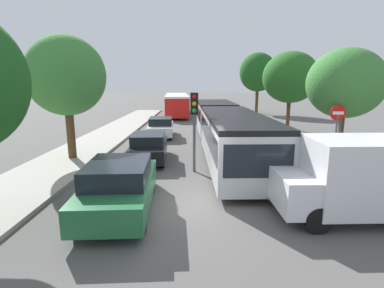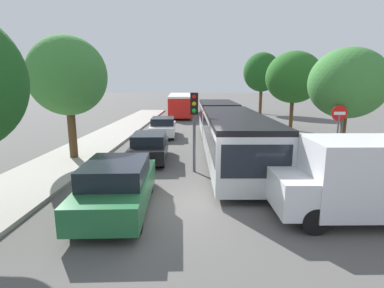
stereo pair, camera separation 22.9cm
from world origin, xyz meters
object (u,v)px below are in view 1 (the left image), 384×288
object	(u,v)px
traffic_light	(194,114)
tree_right_far	(258,72)
articulated_bus	(224,126)
tree_left_mid	(66,76)
white_van	(373,176)
queued_car_black	(149,147)
tree_right_near	(345,83)
city_bus_rear	(177,103)
no_entry_sign	(337,126)
direction_sign_post	(342,109)
tree_right_mid	(290,77)
queued_car_white	(161,127)
queued_car_green	(119,186)

from	to	relation	value
traffic_light	tree_right_far	size ratio (longest dim) A/B	0.47
articulated_bus	tree_left_mid	size ratio (longest dim) A/B	2.73
traffic_light	white_van	bearing A→B (deg)	50.59
queued_car_black	tree_right_near	xyz separation A→B (m)	(9.62, 0.66, 3.06)
city_bus_rear	no_entry_sign	size ratio (longest dim) A/B	4.02
city_bus_rear	queued_car_black	bearing A→B (deg)	175.68
tree_right_near	no_entry_sign	bearing A→B (deg)	-121.73
direction_sign_post	tree_right_mid	bearing A→B (deg)	-97.76
queued_car_black	articulated_bus	bearing A→B (deg)	-61.42
queued_car_black	no_entry_sign	distance (m)	8.81
direction_sign_post	tree_right_near	size ratio (longest dim) A/B	0.66
city_bus_rear	white_van	size ratio (longest dim) A/B	2.23
articulated_bus	city_bus_rear	world-z (taller)	articulated_bus
tree_left_mid	tree_right_far	world-z (taller)	tree_right_far
city_bus_rear	direction_sign_post	distance (m)	22.47
tree_right_far	articulated_bus	bearing A→B (deg)	-105.91
traffic_light	tree_right_mid	world-z (taller)	tree_right_mid
tree_right_mid	articulated_bus	bearing A→B (deg)	-127.63
tree_right_far	queued_car_black	bearing A→B (deg)	-113.07
articulated_bus	queued_car_white	world-z (taller)	articulated_bus
city_bus_rear	tree_right_near	xyz separation A→B (m)	(9.62, -20.08, 2.37)
queued_car_green	tree_right_near	xyz separation A→B (m)	(9.56, 6.55, 2.97)
no_entry_sign	tree_right_near	xyz separation A→B (m)	(0.93, 1.50, 1.88)
white_van	tree_right_near	world-z (taller)	tree_right_near
tree_right_mid	city_bus_rear	bearing A→B (deg)	132.68
no_entry_sign	queued_car_white	bearing A→B (deg)	-130.08
articulated_bus	no_entry_sign	world-z (taller)	no_entry_sign
queued_car_black	direction_sign_post	distance (m)	9.60
articulated_bus	queued_car_white	xyz separation A→B (m)	(-4.10, 4.14, -0.70)
white_van	tree_right_mid	size ratio (longest dim) A/B	0.82
tree_right_near	tree_right_far	bearing A→B (deg)	89.83
direction_sign_post	tree_left_mid	world-z (taller)	tree_left_mid
queued_car_white	tree_right_far	distance (m)	19.36
tree_right_mid	tree_right_far	world-z (taller)	tree_right_far
white_van	direction_sign_post	bearing A→B (deg)	-110.36
queued_car_green	no_entry_sign	bearing A→B (deg)	-63.55
city_bus_rear	tree_right_near	world-z (taller)	tree_right_near
traffic_light	queued_car_black	bearing A→B (deg)	-127.07
queued_car_green	tree_right_far	bearing A→B (deg)	-22.49
queued_car_green	tree_right_near	size ratio (longest dim) A/B	0.84
city_bus_rear	queued_car_green	bearing A→B (deg)	175.80
queued_car_black	queued_car_white	world-z (taller)	queued_car_white
queued_car_black	queued_car_white	xyz separation A→B (m)	(-0.19, 6.63, 0.00)
queued_car_white	tree_right_mid	distance (m)	11.14
tree_left_mid	white_van	bearing A→B (deg)	-29.26
queued_car_green	tree_left_mid	xyz separation A→B (m)	(-3.87, 5.89, 3.31)
tree_right_far	traffic_light	bearing A→B (deg)	-106.82
white_van	traffic_light	world-z (taller)	traffic_light
white_van	traffic_light	xyz separation A→B (m)	(-5.05, 4.42, 1.26)
queued_car_white	traffic_light	bearing A→B (deg)	-167.73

